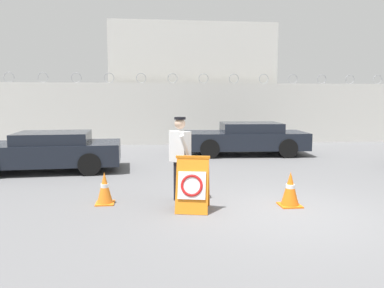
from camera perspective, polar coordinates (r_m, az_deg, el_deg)
ground_plane at (r=7.42m, az=14.31°, el=-10.23°), size 90.00×90.00×0.00m
perimeter_wall at (r=17.97m, az=1.76°, el=4.67°), size 36.00×0.30×3.35m
building_block at (r=22.56m, az=-0.74°, el=8.99°), size 8.43×7.61×5.95m
barricade_sign at (r=7.26m, az=0.10°, el=-6.05°), size 0.75×0.80×1.07m
security_guard at (r=7.86m, az=-1.85°, el=-1.59°), size 0.49×0.66×1.78m
traffic_cone_near at (r=7.85m, az=14.74°, el=-6.66°), size 0.42×0.42×0.70m
traffic_cone_far at (r=7.95m, az=-13.17°, el=-6.59°), size 0.37×0.37×0.67m
parked_car_front_coupe at (r=11.97m, az=-21.16°, el=-1.00°), size 4.41×2.14×1.17m
parked_car_rear_sedan at (r=14.62m, az=8.18°, el=0.90°), size 4.75×2.21×1.24m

